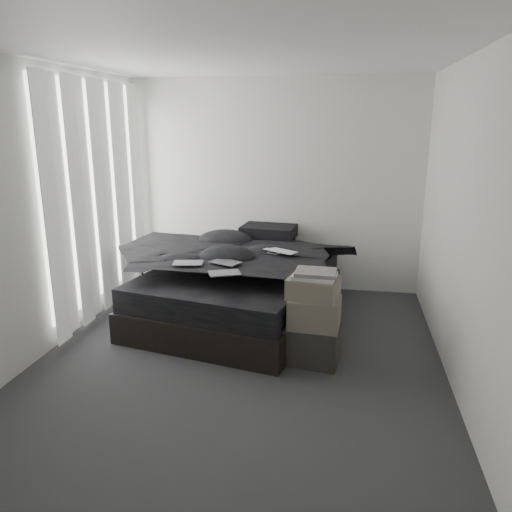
% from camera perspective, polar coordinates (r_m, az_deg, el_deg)
% --- Properties ---
extents(floor, '(3.60, 4.20, 0.01)m').
position_cam_1_polar(floor, '(4.66, -1.81, -11.54)').
color(floor, '#333335').
rests_on(floor, ground).
extents(ceiling, '(3.60, 4.20, 0.01)m').
position_cam_1_polar(ceiling, '(4.18, -2.13, 22.13)').
color(ceiling, white).
rests_on(ceiling, ground).
extents(wall_back, '(3.60, 0.01, 2.60)m').
position_cam_1_polar(wall_back, '(6.27, 2.16, 7.97)').
color(wall_back, silver).
rests_on(wall_back, ground).
extents(wall_front, '(3.60, 0.01, 2.60)m').
position_cam_1_polar(wall_front, '(2.30, -13.22, -5.65)').
color(wall_front, silver).
rests_on(wall_front, ground).
extents(wall_left, '(0.01, 4.20, 2.60)m').
position_cam_1_polar(wall_left, '(4.93, -22.92, 4.74)').
color(wall_left, silver).
rests_on(wall_left, ground).
extents(wall_right, '(0.01, 4.20, 2.60)m').
position_cam_1_polar(wall_right, '(4.24, 22.62, 3.19)').
color(wall_right, silver).
rests_on(wall_right, ground).
extents(window_left, '(0.02, 2.00, 2.30)m').
position_cam_1_polar(window_left, '(5.68, -17.90, 6.97)').
color(window_left, white).
rests_on(window_left, wall_left).
extents(curtain_left, '(0.06, 2.12, 2.48)m').
position_cam_1_polar(curtain_left, '(5.67, -17.39, 6.28)').
color(curtain_left, white).
rests_on(curtain_left, wall_left).
extents(bed, '(2.15, 2.58, 0.31)m').
position_cam_1_polar(bed, '(5.53, -1.94, -5.30)').
color(bed, black).
rests_on(bed, floor).
extents(mattress, '(2.07, 2.50, 0.24)m').
position_cam_1_polar(mattress, '(5.44, -1.97, -2.57)').
color(mattress, black).
rests_on(mattress, bed).
extents(duvet, '(2.04, 2.24, 0.27)m').
position_cam_1_polar(duvet, '(5.32, -2.23, -0.14)').
color(duvet, black).
rests_on(duvet, mattress).
extents(pillow_lower, '(0.76, 0.59, 0.15)m').
position_cam_1_polar(pillow_lower, '(6.20, 0.85, 1.58)').
color(pillow_lower, black).
rests_on(pillow_lower, mattress).
extents(pillow_upper, '(0.68, 0.50, 0.14)m').
position_cam_1_polar(pillow_upper, '(6.11, 1.46, 2.82)').
color(pillow_upper, black).
rests_on(pillow_upper, pillow_lower).
extents(laptop, '(0.43, 0.38, 0.03)m').
position_cam_1_polar(laptop, '(5.23, 2.45, 1.25)').
color(laptop, silver).
rests_on(laptop, duvet).
extents(comic_a, '(0.32, 0.24, 0.01)m').
position_cam_1_polar(comic_a, '(4.93, -7.81, 0.13)').
color(comic_a, black).
rests_on(comic_a, duvet).
extents(comic_b, '(0.34, 0.29, 0.01)m').
position_cam_1_polar(comic_b, '(4.92, -3.50, 0.29)').
color(comic_b, black).
rests_on(comic_b, duvet).
extents(comic_c, '(0.34, 0.29, 0.01)m').
position_cam_1_polar(comic_c, '(4.57, -3.65, -0.81)').
color(comic_c, black).
rests_on(comic_c, duvet).
extents(side_stand, '(0.41, 0.41, 0.65)m').
position_cam_1_polar(side_stand, '(5.74, -10.93, -3.04)').
color(side_stand, black).
rests_on(side_stand, floor).
extents(papers, '(0.25, 0.18, 0.01)m').
position_cam_1_polar(papers, '(5.63, -11.07, 0.10)').
color(papers, white).
rests_on(papers, side_stand).
extents(floor_books, '(0.18, 0.22, 0.13)m').
position_cam_1_polar(floor_books, '(5.62, -9.14, -6.15)').
color(floor_books, black).
rests_on(floor_books, floor).
extents(box_lower, '(0.51, 0.43, 0.34)m').
position_cam_1_polar(box_lower, '(4.55, 6.48, -9.92)').
color(box_lower, black).
rests_on(box_lower, floor).
extents(box_mid, '(0.46, 0.37, 0.26)m').
position_cam_1_polar(box_mid, '(4.42, 6.70, -6.41)').
color(box_mid, '#645D4F').
rests_on(box_mid, box_lower).
extents(box_upper, '(0.47, 0.41, 0.18)m').
position_cam_1_polar(box_upper, '(4.35, 6.56, -3.61)').
color(box_upper, '#645D4F').
rests_on(box_upper, box_mid).
extents(art_book_white, '(0.39, 0.33, 0.04)m').
position_cam_1_polar(art_book_white, '(4.31, 6.74, -2.25)').
color(art_book_white, silver).
rests_on(art_book_white, box_upper).
extents(art_book_snake, '(0.35, 0.29, 0.03)m').
position_cam_1_polar(art_book_snake, '(4.29, 6.86, -1.87)').
color(art_book_snake, silver).
rests_on(art_book_snake, art_book_white).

